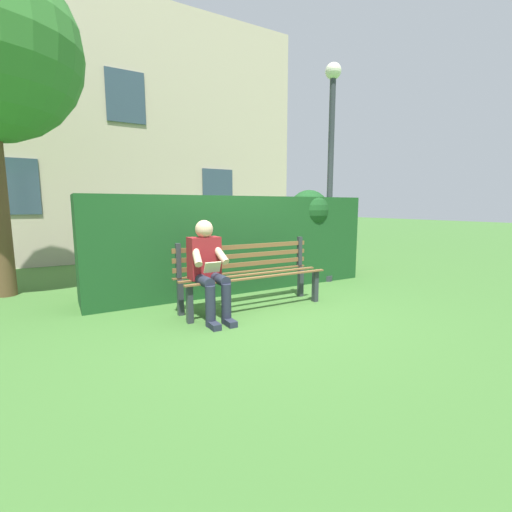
% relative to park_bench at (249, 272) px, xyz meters
% --- Properties ---
extents(ground, '(60.00, 60.00, 0.00)m').
position_rel_park_bench_xyz_m(ground, '(0.00, 0.08, -0.48)').
color(ground, '#3D6B2D').
extents(park_bench, '(2.05, 0.51, 0.91)m').
position_rel_park_bench_xyz_m(park_bench, '(0.00, 0.00, 0.00)').
color(park_bench, '#2D3338').
rests_on(park_bench, ground).
extents(person_seated, '(0.44, 0.73, 1.20)m').
position_rel_park_bench_xyz_m(person_seated, '(0.68, 0.19, 0.17)').
color(person_seated, maroon).
rests_on(person_seated, ground).
extents(hedge_backdrop, '(4.76, 0.88, 1.66)m').
position_rel_park_bench_xyz_m(hedge_backdrop, '(-0.37, -1.07, 0.34)').
color(hedge_backdrop, '#19471E').
rests_on(hedge_backdrop, ground).
extents(building_facade, '(9.43, 3.00, 6.39)m').
position_rel_park_bench_xyz_m(building_facade, '(0.57, -6.57, 2.72)').
color(building_facade, '#BCAD93').
rests_on(building_facade, ground).
extents(lamp_post, '(0.27, 0.27, 3.79)m').
position_rel_park_bench_xyz_m(lamp_post, '(-2.05, -0.73, 1.82)').
color(lamp_post, '#2D3338').
rests_on(lamp_post, ground).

